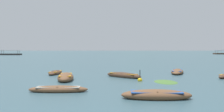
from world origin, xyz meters
name	(u,v)px	position (x,y,z in m)	size (l,w,h in m)	color
ground_plane	(105,50)	(0.00, 1500.00, 0.00)	(6000.00, 6000.00, 0.00)	#385660
mountain_1	(48,29)	(-511.01, 2037.50, 188.82)	(996.57, 996.57, 377.63)	slate
mountain_2	(140,36)	(352.90, 2329.36, 152.42)	(785.85, 785.85, 304.84)	slate
mountain_3	(223,38)	(1224.14, 2331.42, 129.13)	(950.08, 950.08, 258.27)	#4C5B56
rowboat_1	(58,89)	(-2.30, 8.76, 0.14)	(3.43, 0.94, 0.45)	brown
rowboat_2	(55,73)	(-4.59, 18.50, 0.14)	(1.26, 3.17, 0.45)	#4C3323
rowboat_3	(177,72)	(7.87, 18.95, 0.17)	(2.64, 4.47, 0.54)	brown
rowboat_4	(123,75)	(2.00, 15.66, 0.17)	(3.38, 3.32, 0.55)	#4C3323
rowboat_5	(156,95)	(2.93, 6.76, 0.18)	(3.57, 1.41, 0.57)	brown
rowboat_7	(66,77)	(-2.78, 13.96, 0.22)	(1.66, 3.89, 0.72)	brown
ferry_0	(11,54)	(-45.97, 108.30, 0.45)	(10.11, 4.31, 2.54)	#2D2826
ferry_1	(224,54)	(68.99, 125.50, 0.45)	(11.03, 4.87, 2.54)	#4C3323
mooring_buoy	(140,80)	(3.09, 13.11, 0.10)	(0.38, 0.38, 0.98)	yellow
weed_patch_1	(166,82)	(4.95, 12.55, 0.00)	(1.68, 2.58, 0.14)	#477033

